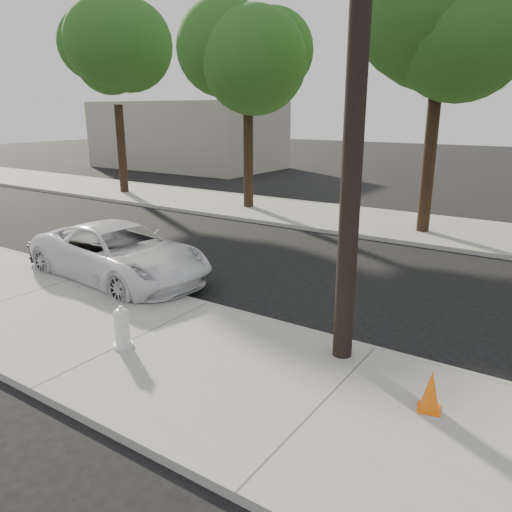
% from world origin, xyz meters
% --- Properties ---
extents(ground, '(120.00, 120.00, 0.00)m').
position_xyz_m(ground, '(0.00, 0.00, 0.00)').
color(ground, black).
rests_on(ground, ground).
extents(near_sidewalk, '(90.00, 4.40, 0.15)m').
position_xyz_m(near_sidewalk, '(0.00, -4.30, 0.07)').
color(near_sidewalk, gray).
rests_on(near_sidewalk, ground).
extents(far_sidewalk, '(90.00, 5.00, 0.15)m').
position_xyz_m(far_sidewalk, '(0.00, 8.50, 0.07)').
color(far_sidewalk, gray).
rests_on(far_sidewalk, ground).
extents(curb_near, '(90.00, 0.12, 0.16)m').
position_xyz_m(curb_near, '(0.00, -2.10, 0.07)').
color(curb_near, '#9E9B93').
rests_on(curb_near, ground).
extents(building_far, '(14.00, 8.00, 5.00)m').
position_xyz_m(building_far, '(-20.00, 20.00, 2.50)').
color(building_far, gray).
rests_on(building_far, ground).
extents(utility_pole, '(1.40, 0.34, 9.00)m').
position_xyz_m(utility_pole, '(3.60, -2.70, 4.70)').
color(utility_pole, black).
rests_on(utility_pole, near_sidewalk).
extents(tree_a, '(4.65, 4.50, 9.00)m').
position_xyz_m(tree_a, '(-13.80, 7.85, 6.53)').
color(tree_a, black).
rests_on(tree_a, far_sidewalk).
extents(tree_b, '(4.34, 4.20, 8.45)m').
position_xyz_m(tree_b, '(-5.81, 8.06, 6.15)').
color(tree_b, black).
rests_on(tree_b, far_sidewalk).
extents(tree_c, '(4.96, 4.80, 9.55)m').
position_xyz_m(tree_c, '(2.22, 7.64, 6.91)').
color(tree_c, black).
rests_on(tree_c, far_sidewalk).
extents(police_cruiser, '(5.60, 2.97, 1.50)m').
position_xyz_m(police_cruiser, '(-3.21, -1.80, 0.75)').
color(police_cruiser, white).
rests_on(police_cruiser, ground).
extents(fire_hydrant, '(0.41, 0.37, 0.76)m').
position_xyz_m(fire_hydrant, '(0.09, -4.68, 0.52)').
color(fire_hydrant, silver).
rests_on(fire_hydrant, near_sidewalk).
extents(traffic_cone, '(0.40, 0.40, 0.63)m').
position_xyz_m(traffic_cone, '(5.38, -3.57, 0.46)').
color(traffic_cone, orange).
rests_on(traffic_cone, near_sidewalk).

